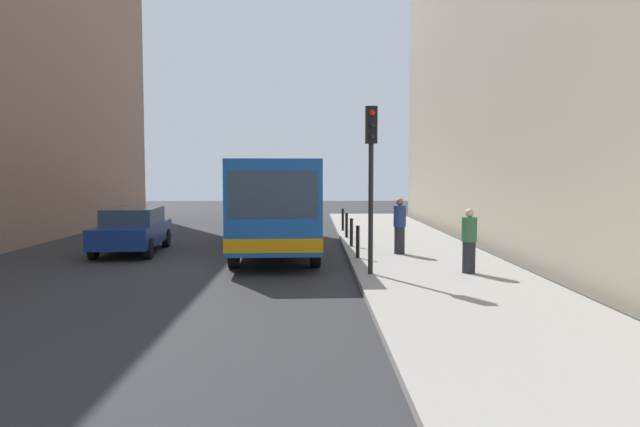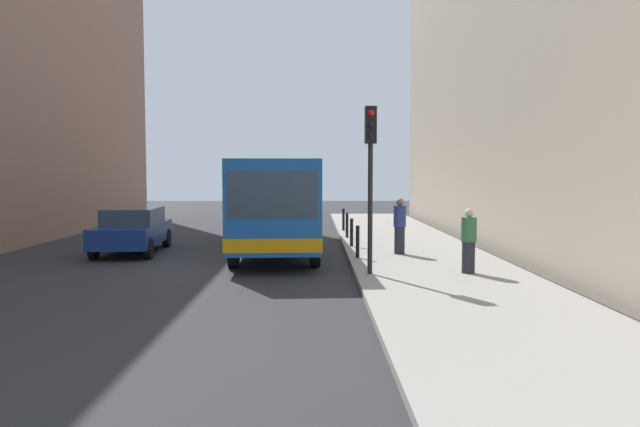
{
  "view_description": "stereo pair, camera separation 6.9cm",
  "coord_description": "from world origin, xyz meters",
  "px_view_note": "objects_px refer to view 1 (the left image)",
  "views": [
    {
      "loc": [
        2.1,
        -16.26,
        2.64
      ],
      "look_at": [
        2.36,
        2.15,
        1.38
      ],
      "focal_mm": 33.41,
      "sensor_mm": 36.0,
      "label": 1
    },
    {
      "loc": [
        2.17,
        -16.26,
        2.64
      ],
      "look_at": [
        2.36,
        2.15,
        1.38
      ],
      "focal_mm": 33.41,
      "sensor_mm": 36.0,
      "label": 2
    }
  ],
  "objects_px": {
    "car_beside_bus": "(133,229)",
    "bollard_far": "(347,225)",
    "bus": "(277,199)",
    "bollard_near": "(358,242)",
    "bollard_mid": "(351,232)",
    "pedestrian_mid_sidewalk": "(400,226)",
    "pedestrian_near_signal": "(469,241)",
    "bollard_farthest": "(343,220)",
    "traffic_light": "(371,158)"
  },
  "relations": [
    {
      "from": "bollard_near",
      "to": "bollard_far",
      "type": "bearing_deg",
      "value": 90.0
    },
    {
      "from": "pedestrian_near_signal",
      "to": "pedestrian_mid_sidewalk",
      "type": "height_order",
      "value": "pedestrian_mid_sidewalk"
    },
    {
      "from": "pedestrian_near_signal",
      "to": "bollard_near",
      "type": "bearing_deg",
      "value": -122.24
    },
    {
      "from": "bollard_far",
      "to": "car_beside_bus",
      "type": "bearing_deg",
      "value": -156.42
    },
    {
      "from": "bus",
      "to": "bollard_farthest",
      "type": "bearing_deg",
      "value": -119.13
    },
    {
      "from": "car_beside_bus",
      "to": "pedestrian_near_signal",
      "type": "bearing_deg",
      "value": 149.42
    },
    {
      "from": "bollard_near",
      "to": "pedestrian_mid_sidewalk",
      "type": "xyz_separation_m",
      "value": [
        1.35,
        0.86,
        0.38
      ]
    },
    {
      "from": "bollard_mid",
      "to": "bollard_farthest",
      "type": "xyz_separation_m",
      "value": [
        0.0,
        5.55,
        0.0
      ]
    },
    {
      "from": "bollard_mid",
      "to": "bollard_farthest",
      "type": "distance_m",
      "value": 5.55
    },
    {
      "from": "bollard_farthest",
      "to": "pedestrian_near_signal",
      "type": "bearing_deg",
      "value": -76.89
    },
    {
      "from": "bollard_farthest",
      "to": "pedestrian_near_signal",
      "type": "relative_size",
      "value": 0.59
    },
    {
      "from": "bollard_far",
      "to": "pedestrian_mid_sidewalk",
      "type": "height_order",
      "value": "pedestrian_mid_sidewalk"
    },
    {
      "from": "bus",
      "to": "car_beside_bus",
      "type": "relative_size",
      "value": 2.47
    },
    {
      "from": "car_beside_bus",
      "to": "bollard_far",
      "type": "xyz_separation_m",
      "value": [
        7.28,
        3.18,
        -0.16
      ]
    },
    {
      "from": "bus",
      "to": "bollard_near",
      "type": "bearing_deg",
      "value": 126.07
    },
    {
      "from": "car_beside_bus",
      "to": "traffic_light",
      "type": "distance_m",
      "value": 9.27
    },
    {
      "from": "bollard_mid",
      "to": "pedestrian_near_signal",
      "type": "relative_size",
      "value": 0.59
    },
    {
      "from": "bus",
      "to": "bollard_mid",
      "type": "bearing_deg",
      "value": 167.79
    },
    {
      "from": "bus",
      "to": "bollard_far",
      "type": "xyz_separation_m",
      "value": [
        2.56,
        2.34,
        -1.1
      ]
    },
    {
      "from": "bus",
      "to": "pedestrian_mid_sidewalk",
      "type": "height_order",
      "value": "bus"
    },
    {
      "from": "bollard_mid",
      "to": "pedestrian_near_signal",
      "type": "distance_m",
      "value": 6.03
    },
    {
      "from": "bus",
      "to": "bollard_far",
      "type": "bearing_deg",
      "value": -140.15
    },
    {
      "from": "pedestrian_mid_sidewalk",
      "to": "bollard_mid",
      "type": "bearing_deg",
      "value": 49.86
    },
    {
      "from": "traffic_light",
      "to": "bollard_far",
      "type": "bearing_deg",
      "value": 90.69
    },
    {
      "from": "bollard_mid",
      "to": "bollard_farthest",
      "type": "height_order",
      "value": "same"
    },
    {
      "from": "bollard_near",
      "to": "pedestrian_mid_sidewalk",
      "type": "bearing_deg",
      "value": 32.54
    },
    {
      "from": "bollard_mid",
      "to": "bollard_far",
      "type": "bearing_deg",
      "value": 90.0
    },
    {
      "from": "bus",
      "to": "traffic_light",
      "type": "relative_size",
      "value": 2.71
    },
    {
      "from": "bollard_farthest",
      "to": "pedestrian_mid_sidewalk",
      "type": "bearing_deg",
      "value": -79.71
    },
    {
      "from": "bollard_near",
      "to": "bollard_farthest",
      "type": "xyz_separation_m",
      "value": [
        0.0,
        8.32,
        0.0
      ]
    },
    {
      "from": "car_beside_bus",
      "to": "pedestrian_mid_sidewalk",
      "type": "height_order",
      "value": "pedestrian_mid_sidewalk"
    },
    {
      "from": "car_beside_bus",
      "to": "bollard_near",
      "type": "distance_m",
      "value": 7.66
    },
    {
      "from": "bollard_near",
      "to": "pedestrian_near_signal",
      "type": "relative_size",
      "value": 0.59
    },
    {
      "from": "car_beside_bus",
      "to": "bollard_mid",
      "type": "distance_m",
      "value": 7.29
    },
    {
      "from": "traffic_light",
      "to": "bollard_farthest",
      "type": "distance_m",
      "value": 11.36
    },
    {
      "from": "pedestrian_mid_sidewalk",
      "to": "car_beside_bus",
      "type": "bearing_deg",
      "value": 94.6
    },
    {
      "from": "bollard_far",
      "to": "bollard_near",
      "type": "bearing_deg",
      "value": -90.0
    },
    {
      "from": "bollard_mid",
      "to": "bollard_far",
      "type": "height_order",
      "value": "same"
    },
    {
      "from": "car_beside_bus",
      "to": "bollard_far",
      "type": "relative_size",
      "value": 4.74
    },
    {
      "from": "bollard_mid",
      "to": "pedestrian_near_signal",
      "type": "bearing_deg",
      "value": -64.83
    },
    {
      "from": "traffic_light",
      "to": "pedestrian_near_signal",
      "type": "distance_m",
      "value": 3.21
    },
    {
      "from": "bus",
      "to": "bollard_farthest",
      "type": "distance_m",
      "value": 5.82
    },
    {
      "from": "bollard_mid",
      "to": "pedestrian_mid_sidewalk",
      "type": "distance_m",
      "value": 2.37
    },
    {
      "from": "bus",
      "to": "pedestrian_mid_sidewalk",
      "type": "xyz_separation_m",
      "value": [
        3.92,
        -2.35,
        -0.72
      ]
    },
    {
      "from": "car_beside_bus",
      "to": "bus",
      "type": "bearing_deg",
      "value": -173.32
    },
    {
      "from": "car_beside_bus",
      "to": "traffic_light",
      "type": "xyz_separation_m",
      "value": [
        7.38,
        -5.15,
        2.22
      ]
    },
    {
      "from": "bollard_near",
      "to": "bollard_mid",
      "type": "bearing_deg",
      "value": 90.0
    },
    {
      "from": "car_beside_bus",
      "to": "bollard_farthest",
      "type": "height_order",
      "value": "car_beside_bus"
    },
    {
      "from": "bollard_mid",
      "to": "bollard_far",
      "type": "xyz_separation_m",
      "value": [
        0.0,
        2.77,
        0.0
      ]
    },
    {
      "from": "bus",
      "to": "bollard_near",
      "type": "height_order",
      "value": "bus"
    }
  ]
}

